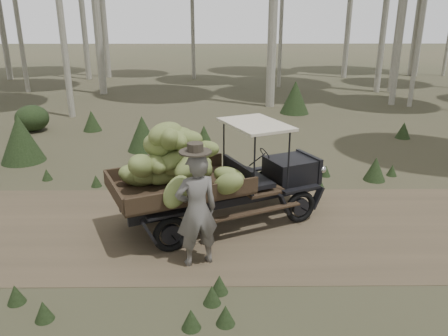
# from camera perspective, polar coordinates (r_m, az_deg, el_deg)

# --- Properties ---
(ground) EXTENTS (120.00, 120.00, 0.00)m
(ground) POSITION_cam_1_polar(r_m,az_deg,el_deg) (8.82, -6.28, -7.83)
(ground) COLOR #473D2B
(ground) RESTS_ON ground
(dirt_track) EXTENTS (70.00, 4.00, 0.01)m
(dirt_track) POSITION_cam_1_polar(r_m,az_deg,el_deg) (8.82, -6.29, -7.80)
(dirt_track) COLOR brown
(dirt_track) RESTS_ON ground
(banana_truck) EXTENTS (4.50, 3.15, 2.21)m
(banana_truck) POSITION_cam_1_polar(r_m,az_deg,el_deg) (8.38, -3.57, 0.32)
(banana_truck) COLOR black
(banana_truck) RESTS_ON ground
(farmer) EXTENTS (0.83, 0.69, 2.13)m
(farmer) POSITION_cam_1_polar(r_m,az_deg,el_deg) (7.19, -3.60, -5.37)
(farmer) COLOR #5F5B57
(farmer) RESTS_ON ground
(undergrowth) EXTENTS (23.43, 23.73, 1.38)m
(undergrowth) POSITION_cam_1_polar(r_m,az_deg,el_deg) (6.37, -8.58, -13.72)
(undergrowth) COLOR #233319
(undergrowth) RESTS_ON ground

